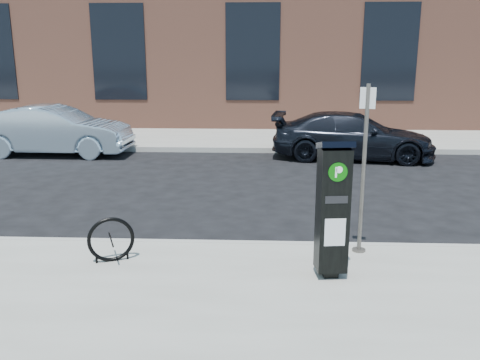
# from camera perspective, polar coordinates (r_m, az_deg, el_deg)

# --- Properties ---
(ground) EXTENTS (120.00, 120.00, 0.00)m
(ground) POSITION_cam_1_polar(r_m,az_deg,el_deg) (7.89, -0.43, -7.93)
(ground) COLOR black
(ground) RESTS_ON ground
(sidewalk_far) EXTENTS (60.00, 12.00, 0.15)m
(sidewalk_far) POSITION_cam_1_polar(r_m,az_deg,el_deg) (21.50, 1.49, 6.31)
(sidewalk_far) COLOR gray
(sidewalk_far) RESTS_ON ground
(curb_near) EXTENTS (60.00, 0.12, 0.16)m
(curb_near) POSITION_cam_1_polar(r_m,az_deg,el_deg) (7.84, -0.44, -7.48)
(curb_near) COLOR #9E9B93
(curb_near) RESTS_ON ground
(curb_far) EXTENTS (60.00, 0.12, 0.16)m
(curb_far) POSITION_cam_1_polar(r_m,az_deg,el_deg) (15.60, 1.08, 3.38)
(curb_far) COLOR #9E9B93
(curb_far) RESTS_ON ground
(building) EXTENTS (28.00, 10.05, 8.25)m
(building) POSITION_cam_1_polar(r_m,az_deg,el_deg) (24.34, 1.69, 16.81)
(building) COLOR #935743
(building) RESTS_ON ground
(parking_kiosk) EXTENTS (0.45, 0.40, 1.79)m
(parking_kiosk) POSITION_cam_1_polar(r_m,az_deg,el_deg) (6.47, 10.37, -3.11)
(parking_kiosk) COLOR black
(parking_kiosk) RESTS_ON sidewalk_near
(sign_pole) EXTENTS (0.21, 0.19, 2.40)m
(sign_pole) POSITION_cam_1_polar(r_m,az_deg,el_deg) (7.33, 13.69, 0.97)
(sign_pole) COLOR #59554E
(sign_pole) RESTS_ON sidewalk_near
(bike_rack) EXTENTS (0.61, 0.29, 0.64)m
(bike_rack) POSITION_cam_1_polar(r_m,az_deg,el_deg) (7.24, -14.28, -6.52)
(bike_rack) COLOR black
(bike_rack) RESTS_ON sidewalk_near
(car_silver) EXTENTS (4.47, 1.61, 1.47)m
(car_silver) POSITION_cam_1_polar(r_m,az_deg,el_deg) (16.10, -20.08, 5.24)
(car_silver) COLOR #A0B9CC
(car_silver) RESTS_ON ground
(car_dark) EXTENTS (4.76, 2.38, 1.33)m
(car_dark) POSITION_cam_1_polar(r_m,az_deg,el_deg) (14.94, 12.51, 4.87)
(car_dark) COLOR black
(car_dark) RESTS_ON ground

